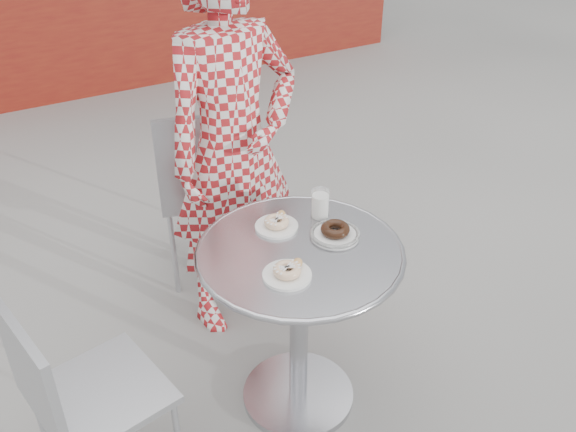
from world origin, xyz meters
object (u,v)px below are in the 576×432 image
plate_checker (335,233)px  bistro_table (299,290)px  plate_far (277,223)px  seated_person (233,150)px  chair_far (209,219)px  chair_left (105,429)px  milk_cup (320,205)px  plate_near (288,272)px

plate_checker → bistro_table: bearing=-175.0°
plate_far → plate_checker: (0.16, -0.15, -0.00)m
plate_far → bistro_table: bearing=-88.7°
seated_person → chair_far: bearing=80.5°
bistro_table → plate_far: plate_far is taller
plate_far → chair_left: bearing=-168.0°
milk_cup → seated_person: bearing=106.2°
plate_far → plate_near: (-0.10, -0.27, 0.00)m
chair_left → milk_cup: milk_cup is taller
seated_person → plate_near: seated_person is taller
seated_person → chair_left: bearing=-150.6°
chair_left → plate_checker: bearing=-100.9°
seated_person → plate_far: (-0.04, -0.46, -0.09)m
milk_cup → bistro_table: bearing=-138.9°
bistro_table → milk_cup: size_ratio=6.77×
plate_near → milk_cup: 0.38m
chair_far → milk_cup: size_ratio=8.47×
bistro_table → milk_cup: (0.17, 0.15, 0.23)m
chair_left → seated_person: size_ratio=0.49×
seated_person → milk_cup: 0.49m
plate_near → plate_checker: bearing=24.8°
plate_far → plate_checker: plate_checker is taller
milk_cup → plate_near: bearing=-137.4°
plate_far → milk_cup: size_ratio=1.44×
bistro_table → chair_left: 0.82m
chair_left → bistro_table: bearing=-101.8°
plate_near → milk_cup: (0.28, 0.26, 0.03)m
chair_left → plate_far: size_ratio=5.21×
chair_left → seated_person: 1.17m
plate_far → plate_checker: bearing=-43.9°
chair_left → milk_cup: (0.93, 0.15, 0.54)m
bistro_table → plate_near: size_ratio=4.58×
plate_far → plate_near: plate_near is taller
chair_far → plate_far: bearing=103.3°
chair_left → chair_far: bearing=-50.7°
seated_person → milk_cup: seated_person is taller
chair_far → seated_person: bearing=105.4°
chair_far → plate_near: bearing=98.7°
chair_far → chair_left: (-0.80, -0.99, -0.03)m
bistro_table → plate_checker: bearing=5.0°
bistro_table → plate_near: (-0.11, -0.11, 0.20)m
chair_far → milk_cup: chair_far is taller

